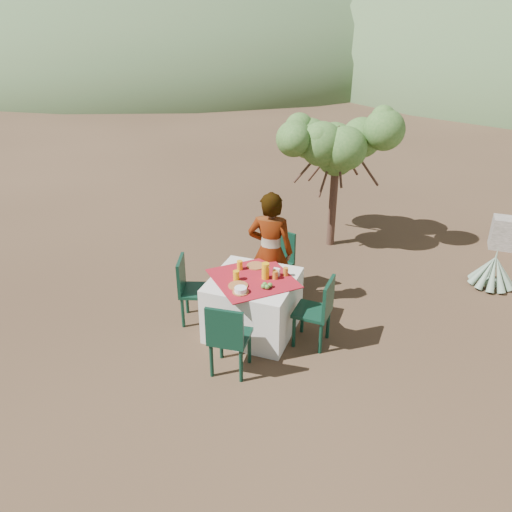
{
  "coord_description": "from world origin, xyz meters",
  "views": [
    {
      "loc": [
        1.22,
        -5.44,
        3.74
      ],
      "look_at": [
        -0.78,
        -0.01,
        0.86
      ],
      "focal_mm": 35.0,
      "sensor_mm": 36.0,
      "label": 1
    }
  ],
  "objects_px": {
    "chair_right": "(319,309)",
    "agave": "(493,271)",
    "person": "(270,252)",
    "shrub_tree": "(341,151)",
    "table": "(253,304)",
    "chair_near": "(228,336)",
    "chair_far": "(278,260)",
    "chair_left": "(191,287)",
    "juice_pitcher": "(265,271)"
  },
  "relations": [
    {
      "from": "shrub_tree",
      "to": "chair_left",
      "type": "bearing_deg",
      "value": -112.37
    },
    {
      "from": "person",
      "to": "juice_pitcher",
      "type": "bearing_deg",
      "value": 95.84
    },
    {
      "from": "chair_far",
      "to": "table",
      "type": "bearing_deg",
      "value": -74.08
    },
    {
      "from": "person",
      "to": "chair_left",
      "type": "bearing_deg",
      "value": 31.87
    },
    {
      "from": "juice_pitcher",
      "to": "shrub_tree",
      "type": "bearing_deg",
      "value": 84.72
    },
    {
      "from": "table",
      "to": "chair_near",
      "type": "relative_size",
      "value": 1.42
    },
    {
      "from": "shrub_tree",
      "to": "juice_pitcher",
      "type": "bearing_deg",
      "value": -95.28
    },
    {
      "from": "table",
      "to": "chair_left",
      "type": "distance_m",
      "value": 0.85
    },
    {
      "from": "shrub_tree",
      "to": "chair_near",
      "type": "bearing_deg",
      "value": -95.44
    },
    {
      "from": "chair_near",
      "to": "person",
      "type": "height_order",
      "value": "person"
    },
    {
      "from": "chair_right",
      "to": "person",
      "type": "height_order",
      "value": "person"
    },
    {
      "from": "shrub_tree",
      "to": "agave",
      "type": "relative_size",
      "value": 3.01
    },
    {
      "from": "chair_right",
      "to": "shrub_tree",
      "type": "relative_size",
      "value": 0.43
    },
    {
      "from": "chair_right",
      "to": "person",
      "type": "relative_size",
      "value": 0.54
    },
    {
      "from": "table",
      "to": "chair_far",
      "type": "distance_m",
      "value": 1.07
    },
    {
      "from": "chair_right",
      "to": "agave",
      "type": "relative_size",
      "value": 1.29
    },
    {
      "from": "chair_near",
      "to": "person",
      "type": "relative_size",
      "value": 0.55
    },
    {
      "from": "table",
      "to": "person",
      "type": "height_order",
      "value": "person"
    },
    {
      "from": "chair_left",
      "to": "chair_near",
      "type": "bearing_deg",
      "value": -151.77
    },
    {
      "from": "chair_far",
      "to": "chair_left",
      "type": "distance_m",
      "value": 1.39
    },
    {
      "from": "chair_near",
      "to": "agave",
      "type": "bearing_deg",
      "value": -137.35
    },
    {
      "from": "chair_far",
      "to": "juice_pitcher",
      "type": "xyz_separation_m",
      "value": [
        0.16,
        -1.01,
        0.35
      ]
    },
    {
      "from": "chair_far",
      "to": "juice_pitcher",
      "type": "distance_m",
      "value": 1.08
    },
    {
      "from": "table",
      "to": "chair_near",
      "type": "bearing_deg",
      "value": -87.09
    },
    {
      "from": "chair_left",
      "to": "agave",
      "type": "xyz_separation_m",
      "value": [
        3.78,
        2.38,
        -0.27
      ]
    },
    {
      "from": "table",
      "to": "chair_far",
      "type": "bearing_deg",
      "value": 91.02
    },
    {
      "from": "chair_near",
      "to": "shrub_tree",
      "type": "bearing_deg",
      "value": -100.91
    },
    {
      "from": "chair_far",
      "to": "agave",
      "type": "bearing_deg",
      "value": 37.96
    },
    {
      "from": "chair_left",
      "to": "person",
      "type": "xyz_separation_m",
      "value": [
        0.85,
        0.69,
        0.33
      ]
    },
    {
      "from": "chair_right",
      "to": "person",
      "type": "xyz_separation_m",
      "value": [
        -0.83,
        0.63,
        0.34
      ]
    },
    {
      "from": "chair_far",
      "to": "shrub_tree",
      "type": "height_order",
      "value": "shrub_tree"
    },
    {
      "from": "table",
      "to": "chair_far",
      "type": "xyz_separation_m",
      "value": [
        -0.02,
        1.06,
        0.13
      ]
    },
    {
      "from": "shrub_tree",
      "to": "agave",
      "type": "distance_m",
      "value": 2.97
    },
    {
      "from": "chair_right",
      "to": "shrub_tree",
      "type": "distance_m",
      "value": 3.24
    },
    {
      "from": "chair_right",
      "to": "shrub_tree",
      "type": "bearing_deg",
      "value": -169.8
    },
    {
      "from": "chair_near",
      "to": "chair_left",
      "type": "height_order",
      "value": "chair_near"
    },
    {
      "from": "table",
      "to": "agave",
      "type": "relative_size",
      "value": 1.86
    },
    {
      "from": "table",
      "to": "chair_right",
      "type": "height_order",
      "value": "chair_right"
    },
    {
      "from": "chair_far",
      "to": "chair_near",
      "type": "xyz_separation_m",
      "value": [
        0.06,
        -1.97,
        -0.0
      ]
    },
    {
      "from": "chair_far",
      "to": "shrub_tree",
      "type": "xyz_separation_m",
      "value": [
        0.44,
        1.93,
        1.15
      ]
    },
    {
      "from": "agave",
      "to": "shrub_tree",
      "type": "bearing_deg",
      "value": 164.95
    },
    {
      "from": "person",
      "to": "chair_right",
      "type": "bearing_deg",
      "value": 135.53
    },
    {
      "from": "chair_far",
      "to": "chair_left",
      "type": "height_order",
      "value": "chair_far"
    },
    {
      "from": "table",
      "to": "person",
      "type": "xyz_separation_m",
      "value": [
        0.01,
        0.62,
        0.46
      ]
    },
    {
      "from": "chair_far",
      "to": "person",
      "type": "xyz_separation_m",
      "value": [
        0.03,
        -0.43,
        0.33
      ]
    },
    {
      "from": "table",
      "to": "chair_near",
      "type": "xyz_separation_m",
      "value": [
        0.05,
        -0.91,
        0.13
      ]
    },
    {
      "from": "chair_right",
      "to": "person",
      "type": "distance_m",
      "value": 1.1
    },
    {
      "from": "chair_far",
      "to": "person",
      "type": "distance_m",
      "value": 0.54
    },
    {
      "from": "chair_near",
      "to": "chair_left",
      "type": "distance_m",
      "value": 1.22
    },
    {
      "from": "shrub_tree",
      "to": "person",
      "type": "bearing_deg",
      "value": -99.75
    }
  ]
}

